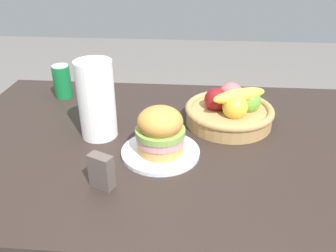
# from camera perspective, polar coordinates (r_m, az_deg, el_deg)

# --- Properties ---
(dining_table) EXTENTS (1.40, 0.90, 0.75)m
(dining_table) POSITION_cam_1_polar(r_m,az_deg,el_deg) (1.13, 0.67, -6.61)
(dining_table) COLOR #2D231E
(dining_table) RESTS_ON ground_plane
(plate) EXTENTS (0.22, 0.22, 0.01)m
(plate) POSITION_cam_1_polar(r_m,az_deg,el_deg) (1.00, -1.22, -4.25)
(plate) COLOR white
(plate) RESTS_ON dining_table
(sandwich) EXTENTS (0.14, 0.14, 0.13)m
(sandwich) POSITION_cam_1_polar(r_m,az_deg,el_deg) (0.97, -1.27, -0.71)
(sandwich) COLOR tan
(sandwich) RESTS_ON plate
(soda_can) EXTENTS (0.07, 0.07, 0.13)m
(soda_can) POSITION_cam_1_polar(r_m,az_deg,el_deg) (1.40, -16.85, 6.97)
(soda_can) COLOR #147238
(soda_can) RESTS_ON dining_table
(fruit_basket) EXTENTS (0.29, 0.29, 0.14)m
(fruit_basket) POSITION_cam_1_polar(r_m,az_deg,el_deg) (1.16, 10.10, 2.62)
(fruit_basket) COLOR tan
(fruit_basket) RESTS_ON dining_table
(paper_towel_roll) EXTENTS (0.11, 0.11, 0.24)m
(paper_towel_roll) POSITION_cam_1_polar(r_m,az_deg,el_deg) (1.06, -11.56, 4.18)
(paper_towel_roll) COLOR white
(paper_towel_roll) RESTS_ON dining_table
(napkin_holder) EXTENTS (0.07, 0.05, 0.09)m
(napkin_holder) POSITION_cam_1_polar(r_m,az_deg,el_deg) (0.87, -10.79, -7.26)
(napkin_holder) COLOR #594C47
(napkin_holder) RESTS_ON dining_table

